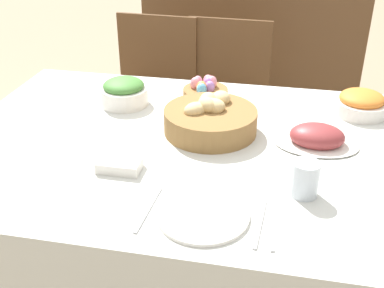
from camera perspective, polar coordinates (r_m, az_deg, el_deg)
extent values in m
cube|color=silver|center=(1.74, -0.07, -10.73)|extent=(1.54, 1.06, 0.75)
cylinder|color=brown|center=(2.48, -10.88, -2.23)|extent=(0.03, 0.03, 0.45)
cylinder|color=brown|center=(2.36, -2.24, -3.49)|extent=(0.03, 0.03, 0.45)
cylinder|color=brown|center=(2.79, -7.64, 1.75)|extent=(0.03, 0.03, 0.45)
cylinder|color=brown|center=(2.68, 0.11, 0.82)|extent=(0.03, 0.03, 0.45)
cube|color=brown|center=(2.46, -5.41, 4.10)|extent=(0.44, 0.44, 0.02)
cube|color=brown|center=(2.56, -4.13, 10.43)|extent=(0.42, 0.04, 0.42)
cylinder|color=brown|center=(2.37, -2.27, -3.26)|extent=(0.03, 0.03, 0.45)
cylinder|color=brown|center=(2.31, 7.07, -4.44)|extent=(0.03, 0.03, 0.45)
cylinder|color=brown|center=(2.70, -0.05, 1.01)|extent=(0.03, 0.03, 0.45)
cylinder|color=brown|center=(2.64, 8.15, 0.08)|extent=(0.03, 0.03, 0.45)
cube|color=brown|center=(2.38, 3.38, 3.35)|extent=(0.44, 0.44, 0.02)
cube|color=brown|center=(2.49, 4.40, 9.88)|extent=(0.42, 0.03, 0.42)
cube|color=brown|center=(3.19, 7.12, 10.33)|extent=(1.32, 0.44, 0.96)
cylinder|color=olive|center=(1.58, 2.19, 2.74)|extent=(0.31, 0.31, 0.08)
ellipsoid|color=#E0C184|center=(1.55, 0.40, 4.09)|extent=(0.10, 0.10, 0.05)
ellipsoid|color=#E0C184|center=(1.61, 1.92, 5.08)|extent=(0.07, 0.08, 0.06)
ellipsoid|color=#E0C184|center=(1.62, 3.46, 5.44)|extent=(0.07, 0.07, 0.05)
ellipsoid|color=#E0C184|center=(1.57, 2.56, 4.61)|extent=(0.09, 0.08, 0.05)
ellipsoid|color=#E0C184|center=(1.56, 1.77, 4.63)|extent=(0.09, 0.09, 0.05)
ellipsoid|color=#E0C184|center=(1.56, 2.59, 4.43)|extent=(0.09, 0.08, 0.05)
cylinder|color=olive|center=(1.85, 1.60, 6.05)|extent=(0.17, 0.17, 0.03)
ellipsoid|color=pink|center=(1.86, 2.30, 7.33)|extent=(0.04, 0.04, 0.05)
ellipsoid|color=#60B2E0|center=(1.79, 1.15, 6.47)|extent=(0.04, 0.04, 0.05)
ellipsoid|color=#B27AD1|center=(1.85, 1.94, 7.24)|extent=(0.04, 0.04, 0.05)
ellipsoid|color=pink|center=(1.87, 1.92, 7.47)|extent=(0.04, 0.04, 0.05)
ellipsoid|color=pink|center=(1.87, 0.71, 7.42)|extent=(0.04, 0.04, 0.05)
ellipsoid|color=#B27AD1|center=(1.81, 2.00, 6.77)|extent=(0.04, 0.04, 0.05)
ellipsoid|color=#F29E4C|center=(1.80, 1.15, 6.71)|extent=(0.04, 0.04, 0.05)
ellipsoid|color=pink|center=(1.84, 0.38, 7.17)|extent=(0.04, 0.04, 0.05)
ellipsoid|color=silver|center=(1.56, 14.49, 0.08)|extent=(0.26, 0.18, 0.01)
ellipsoid|color=#913537|center=(1.55, 14.61, 0.91)|extent=(0.17, 0.13, 0.08)
cylinder|color=silver|center=(1.80, -8.02, 5.66)|extent=(0.18, 0.18, 0.07)
ellipsoid|color=#478438|center=(1.78, -8.11, 6.89)|extent=(0.15, 0.15, 0.05)
cylinder|color=silver|center=(1.81, 19.34, 4.12)|extent=(0.18, 0.18, 0.05)
ellipsoid|color=orange|center=(1.80, 19.51, 5.12)|extent=(0.16, 0.16, 0.06)
cylinder|color=silver|center=(1.20, 1.30, -8.43)|extent=(0.23, 0.23, 0.01)
cube|color=silver|center=(1.23, -5.22, -7.70)|extent=(0.02, 0.19, 0.00)
cube|color=silver|center=(1.19, 8.05, -9.26)|extent=(0.02, 0.19, 0.00)
cube|color=silver|center=(1.19, 9.51, -9.40)|extent=(0.02, 0.19, 0.00)
cylinder|color=silver|center=(1.29, 13.26, -4.05)|extent=(0.07, 0.07, 0.10)
cube|color=silver|center=(1.39, -8.56, -2.48)|extent=(0.12, 0.08, 0.03)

